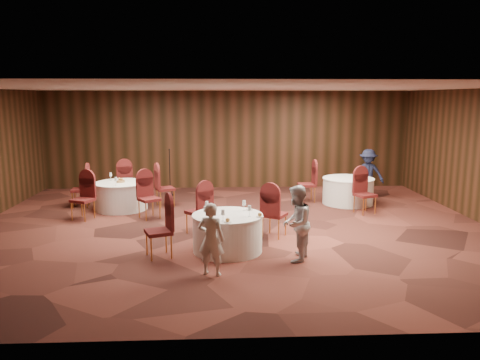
{
  "coord_description": "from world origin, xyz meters",
  "views": [
    {
      "loc": [
        -0.31,
        -10.45,
        3.0
      ],
      "look_at": [
        0.2,
        0.2,
        1.1
      ],
      "focal_mm": 35.0,
      "sensor_mm": 36.0,
      "label": 1
    }
  ],
  "objects_px": {
    "table_right": "(348,191)",
    "mic_stand": "(170,182)",
    "table_main": "(228,233)",
    "man_c": "(368,173)",
    "table_left": "(121,196)",
    "woman_b": "(296,223)",
    "woman_a": "(211,239)"
  },
  "relations": [
    {
      "from": "table_right",
      "to": "mic_stand",
      "type": "distance_m",
      "value": 5.34
    },
    {
      "from": "table_main",
      "to": "man_c",
      "type": "xyz_separation_m",
      "value": [
        4.33,
        4.81,
        0.35
      ]
    },
    {
      "from": "table_right",
      "to": "man_c",
      "type": "height_order",
      "value": "man_c"
    },
    {
      "from": "table_left",
      "to": "man_c",
      "type": "height_order",
      "value": "man_c"
    },
    {
      "from": "man_c",
      "to": "mic_stand",
      "type": "bearing_deg",
      "value": -159.4
    },
    {
      "from": "table_left",
      "to": "woman_b",
      "type": "distance_m",
      "value": 5.85
    },
    {
      "from": "table_right",
      "to": "woman_b",
      "type": "bearing_deg",
      "value": -116.18
    },
    {
      "from": "man_c",
      "to": "table_left",
      "type": "bearing_deg",
      "value": -144.48
    },
    {
      "from": "table_main",
      "to": "woman_b",
      "type": "distance_m",
      "value": 1.42
    },
    {
      "from": "woman_a",
      "to": "woman_b",
      "type": "bearing_deg",
      "value": -140.2
    },
    {
      "from": "table_left",
      "to": "man_c",
      "type": "distance_m",
      "value": 7.22
    },
    {
      "from": "table_left",
      "to": "table_right",
      "type": "distance_m",
      "value": 6.31
    },
    {
      "from": "woman_b",
      "to": "table_main",
      "type": "bearing_deg",
      "value": -93.4
    },
    {
      "from": "table_main",
      "to": "mic_stand",
      "type": "xyz_separation_m",
      "value": [
        -1.65,
        5.38,
        0.03
      ]
    },
    {
      "from": "table_left",
      "to": "woman_b",
      "type": "height_order",
      "value": "woman_b"
    },
    {
      "from": "woman_a",
      "to": "table_left",
      "type": "bearing_deg",
      "value": -45.72
    },
    {
      "from": "table_left",
      "to": "woman_a",
      "type": "xyz_separation_m",
      "value": [
        2.49,
        -4.86,
        0.26
      ]
    },
    {
      "from": "table_main",
      "to": "table_right",
      "type": "height_order",
      "value": "same"
    },
    {
      "from": "mic_stand",
      "to": "man_c",
      "type": "xyz_separation_m",
      "value": [
        5.98,
        -0.57,
        0.32
      ]
    },
    {
      "from": "table_main",
      "to": "mic_stand",
      "type": "distance_m",
      "value": 5.63
    },
    {
      "from": "table_left",
      "to": "man_c",
      "type": "bearing_deg",
      "value": 9.52
    },
    {
      "from": "table_main",
      "to": "table_right",
      "type": "relative_size",
      "value": 0.96
    },
    {
      "from": "woman_a",
      "to": "man_c",
      "type": "relative_size",
      "value": 0.87
    },
    {
      "from": "table_main",
      "to": "man_c",
      "type": "height_order",
      "value": "man_c"
    },
    {
      "from": "woman_b",
      "to": "man_c",
      "type": "height_order",
      "value": "man_c"
    },
    {
      "from": "table_left",
      "to": "woman_a",
      "type": "bearing_deg",
      "value": -62.92
    },
    {
      "from": "table_main",
      "to": "woman_a",
      "type": "distance_m",
      "value": 1.3
    },
    {
      "from": "woman_a",
      "to": "mic_stand",
      "type": "bearing_deg",
      "value": -61.26
    },
    {
      "from": "mic_stand",
      "to": "woman_b",
      "type": "height_order",
      "value": "mic_stand"
    },
    {
      "from": "table_main",
      "to": "woman_a",
      "type": "bearing_deg",
      "value": -103.66
    },
    {
      "from": "table_main",
      "to": "woman_b",
      "type": "relative_size",
      "value": 0.98
    },
    {
      "from": "mic_stand",
      "to": "man_c",
      "type": "distance_m",
      "value": 6.01
    }
  ]
}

